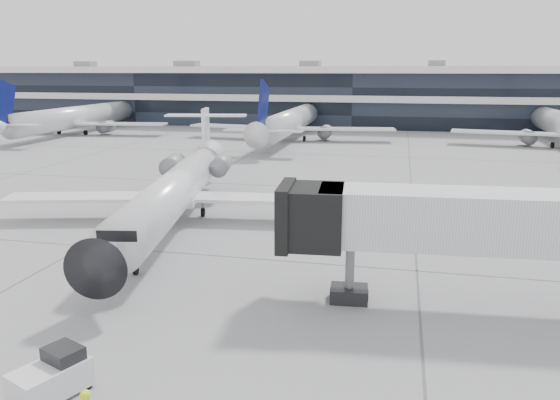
# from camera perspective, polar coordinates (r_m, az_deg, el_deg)

# --- Properties ---
(ground) EXTENTS (220.00, 220.00, 0.00)m
(ground) POSITION_cam_1_polar(r_m,az_deg,el_deg) (31.93, -4.21, -6.03)
(ground) COLOR gray
(ground) RESTS_ON ground
(terminal) EXTENTS (170.00, 22.00, 10.00)m
(terminal) POSITION_cam_1_polar(r_m,az_deg,el_deg) (111.30, 8.05, 10.44)
(terminal) COLOR black
(terminal) RESTS_ON ground
(bg_jet_left) EXTENTS (32.00, 40.00, 9.60)m
(bg_jet_left) POSITION_cam_1_polar(r_m,az_deg,el_deg) (100.13, -20.25, 6.55)
(bg_jet_left) COLOR silver
(bg_jet_left) RESTS_ON ground
(bg_jet_center) EXTENTS (32.00, 40.00, 9.60)m
(bg_jet_center) POSITION_cam_1_polar(r_m,az_deg,el_deg) (86.13, 1.14, 6.38)
(bg_jet_center) COLOR silver
(bg_jet_center) RESTS_ON ground
(regional_jet) EXTENTS (24.83, 30.96, 7.18)m
(regional_jet) POSITION_cam_1_polar(r_m,az_deg,el_deg) (39.58, -10.64, 1.30)
(regional_jet) COLOR white
(regional_jet) RESTS_ON ground
(jet_bridge) EXTENTS (17.58, 4.63, 5.64)m
(jet_bridge) POSITION_cam_1_polar(r_m,az_deg,el_deg) (25.80, 21.76, -2.17)
(jet_bridge) COLOR silver
(jet_bridge) RESTS_ON ground
(baggage_tug) EXTENTS (2.27, 2.79, 1.54)m
(baggage_tug) POSITION_cam_1_polar(r_m,az_deg,el_deg) (20.54, -22.68, -16.64)
(baggage_tug) COLOR silver
(baggage_tug) RESTS_ON ground
(traffic_cone) EXTENTS (0.45, 0.45, 0.60)m
(traffic_cone) POSITION_cam_1_polar(r_m,az_deg,el_deg) (41.21, -11.78, -1.37)
(traffic_cone) COLOR #FF4B0D
(traffic_cone) RESTS_ON ground
(far_tug) EXTENTS (1.86, 2.72, 1.61)m
(far_tug) POSITION_cam_1_polar(r_m,az_deg,el_deg) (62.84, -7.59, 4.28)
(far_tug) COLOR black
(far_tug) RESTS_ON ground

